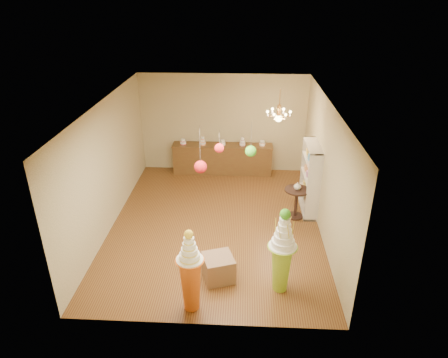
{
  "coord_description": "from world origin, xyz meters",
  "views": [
    {
      "loc": [
        0.65,
        -8.32,
        5.26
      ],
      "look_at": [
        0.21,
        0.0,
        1.22
      ],
      "focal_mm": 32.0,
      "sensor_mm": 36.0,
      "label": 1
    }
  ],
  "objects_px": {
    "pedestal_orange": "(191,278)",
    "round_table": "(296,199)",
    "pedestal_green": "(282,258)",
    "sideboard": "(223,158)"
  },
  "relations": [
    {
      "from": "pedestal_orange",
      "to": "round_table",
      "type": "bearing_deg",
      "value": 56.04
    },
    {
      "from": "sideboard",
      "to": "round_table",
      "type": "height_order",
      "value": "sideboard"
    },
    {
      "from": "pedestal_orange",
      "to": "round_table",
      "type": "height_order",
      "value": "pedestal_orange"
    },
    {
      "from": "sideboard",
      "to": "pedestal_orange",
      "type": "bearing_deg",
      "value": -92.23
    },
    {
      "from": "pedestal_green",
      "to": "sideboard",
      "type": "xyz_separation_m",
      "value": [
        -1.4,
        5.24,
        -0.25
      ]
    },
    {
      "from": "pedestal_orange",
      "to": "pedestal_green",
      "type": "bearing_deg",
      "value": 19.67
    },
    {
      "from": "pedestal_green",
      "to": "round_table",
      "type": "bearing_deg",
      "value": 77.9
    },
    {
      "from": "pedestal_orange",
      "to": "round_table",
      "type": "xyz_separation_m",
      "value": [
        2.2,
        3.27,
        -0.17
      ]
    },
    {
      "from": "pedestal_green",
      "to": "sideboard",
      "type": "height_order",
      "value": "pedestal_green"
    },
    {
      "from": "sideboard",
      "to": "pedestal_green",
      "type": "bearing_deg",
      "value": -75.04
    }
  ]
}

